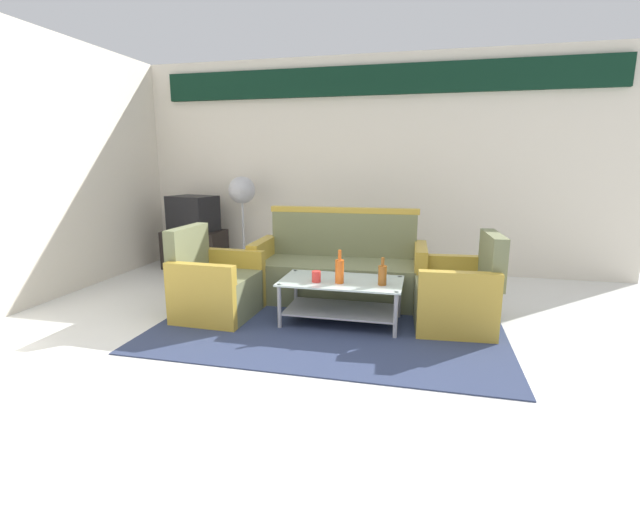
% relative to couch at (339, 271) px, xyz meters
% --- Properties ---
extents(ground_plane, '(14.00, 14.00, 0.00)m').
position_rel_couch_xyz_m(ground_plane, '(0.19, -1.55, -0.32)').
color(ground_plane, white).
extents(wall_back, '(6.52, 0.19, 2.80)m').
position_rel_couch_xyz_m(wall_back, '(0.19, 1.50, 1.16)').
color(wall_back, silver).
rests_on(wall_back, ground).
extents(rug, '(3.06, 2.20, 0.01)m').
position_rel_couch_xyz_m(rug, '(0.06, -0.70, -0.31)').
color(rug, '#2D3856').
rests_on(rug, ground).
extents(couch, '(1.82, 0.79, 0.96)m').
position_rel_couch_xyz_m(couch, '(0.00, 0.00, 0.00)').
color(couch, '#6B704C').
rests_on(couch, rug).
extents(armchair_left, '(0.72, 0.78, 0.85)m').
position_rel_couch_xyz_m(armchair_left, '(-1.06, -0.78, -0.03)').
color(armchair_left, '#6B704C').
rests_on(armchair_left, rug).
extents(armchair_right, '(0.75, 0.80, 0.85)m').
position_rel_couch_xyz_m(armchair_right, '(1.18, -0.56, -0.03)').
color(armchair_right, '#6B704C').
rests_on(armchair_right, rug).
extents(coffee_table, '(1.10, 0.60, 0.40)m').
position_rel_couch_xyz_m(coffee_table, '(0.15, -0.71, -0.04)').
color(coffee_table, silver).
rests_on(coffee_table, rug).
extents(bottle_brown, '(0.07, 0.07, 0.25)m').
position_rel_couch_xyz_m(bottle_brown, '(0.53, -0.79, 0.19)').
color(bottle_brown, brown).
rests_on(bottle_brown, coffee_table).
extents(bottle_orange, '(0.08, 0.08, 0.30)m').
position_rel_couch_xyz_m(bottle_orange, '(0.15, -0.81, 0.21)').
color(bottle_orange, '#D85919').
rests_on(bottle_orange, coffee_table).
extents(cup, '(0.08, 0.08, 0.10)m').
position_rel_couch_xyz_m(cup, '(-0.06, -0.82, 0.14)').
color(cup, red).
rests_on(cup, coffee_table).
extents(tv_stand, '(0.80, 0.50, 0.52)m').
position_rel_couch_xyz_m(tv_stand, '(-2.24, 1.00, -0.06)').
color(tv_stand, black).
rests_on(tv_stand, ground).
extents(television, '(0.69, 0.57, 0.48)m').
position_rel_couch_xyz_m(television, '(-2.24, 1.00, 0.44)').
color(television, black).
rests_on(television, tv_stand).
extents(pedestal_fan, '(0.36, 0.36, 1.27)m').
position_rel_couch_xyz_m(pedestal_fan, '(-1.53, 1.05, 0.70)').
color(pedestal_fan, '#2D2D33').
rests_on(pedestal_fan, ground).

